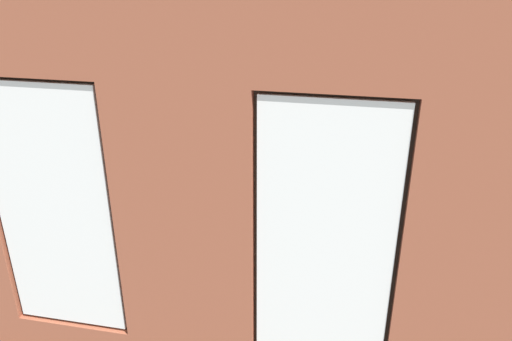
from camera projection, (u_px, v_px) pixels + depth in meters
The scene contains 18 objects.
ground_plane at pixel (258, 243), 6.63m from camera, with size 7.26×6.04×0.10m, color brown.
brick_wall_with_windows at pixel (185, 227), 3.56m from camera, with size 6.66×0.30×3.44m.
white_wall_right at pixel (3, 104), 6.34m from camera, with size 0.10×5.04×3.44m, color white.
couch_by_window at pixel (167, 313), 4.78m from camera, with size 1.71×0.87×0.80m.
couch_left at pixel (479, 259), 5.62m from camera, with size 0.91×1.84×0.80m.
coffee_table at pixel (271, 219), 6.32m from camera, with size 1.56×0.71×0.45m.
cup_ceramic at pixel (257, 208), 6.39m from camera, with size 0.08×0.08×0.09m, color #B23D38.
candle_jar at pixel (271, 212), 6.28m from camera, with size 0.08×0.08×0.09m, color #B7333D.
table_plant_small at pixel (279, 211), 6.12m from camera, with size 0.16×0.16×0.25m.
remote_silver at pixel (306, 214), 6.32m from camera, with size 0.05×0.17×0.02m, color #B2B2B7.
remote_black at pixel (233, 215), 6.28m from camera, with size 0.05×0.17×0.02m, color black.
media_console at pixel (50, 201), 7.02m from camera, with size 0.96×0.42×0.57m, color black.
tv_flatscreen at pixel (42, 158), 6.75m from camera, with size 1.04×0.20×0.74m.
potted_plant_foreground_right at pixel (128, 126), 8.56m from camera, with size 1.06×1.06×1.45m.
potted_plant_corner_near_left at pixel (460, 155), 7.64m from camera, with size 0.95×1.04×1.26m.
potted_plant_between_couches at pixel (304, 298), 4.45m from camera, with size 0.78×0.75×1.17m.
potted_plant_near_tv at pixel (43, 217), 5.95m from camera, with size 1.00×0.96×1.16m.
potted_plant_mid_room_small at pixel (328, 183), 7.19m from camera, with size 0.40×0.40×0.64m.
Camera 1 is at (-1.13, 5.56, 3.51)m, focal length 35.00 mm.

